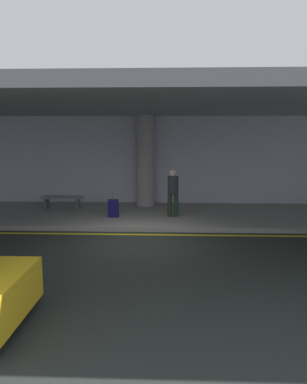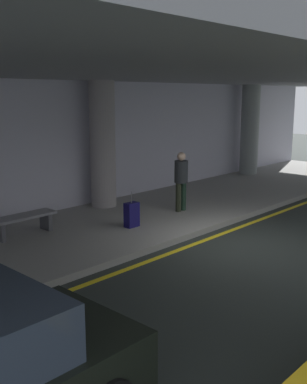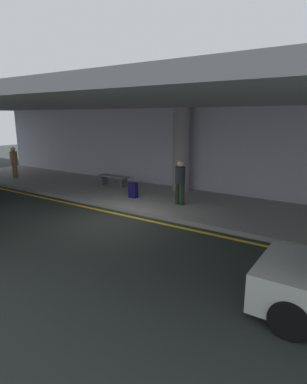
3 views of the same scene
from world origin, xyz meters
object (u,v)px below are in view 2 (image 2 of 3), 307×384
(traveler_with_luggage, at_px, (181,178))
(suitcase_upright_primary, at_px, (132,215))
(support_column_left_mid, at_px, (250,130))
(bench_metal, at_px, (23,221))
(support_column_far_left, at_px, (103,145))

(traveler_with_luggage, distance_m, suitcase_upright_primary, 2.21)
(support_column_left_mid, bearing_deg, bench_metal, -175.69)
(suitcase_upright_primary, relative_size, bench_metal, 0.56)
(support_column_far_left, bearing_deg, support_column_left_mid, 0.00)
(support_column_far_left, distance_m, support_column_left_mid, 8.00)
(support_column_far_left, xyz_separation_m, traveler_with_luggage, (1.11, -2.06, -0.86))
(support_column_far_left, relative_size, traveler_with_luggage, 2.17)
(traveler_with_luggage, bearing_deg, suitcase_upright_primary, 178.16)
(support_column_far_left, xyz_separation_m, support_column_left_mid, (8.00, 0.00, 0.00))
(support_column_left_mid, xyz_separation_m, traveler_with_luggage, (-6.89, -2.06, -0.86))
(bench_metal, bearing_deg, traveler_with_luggage, -15.60)
(support_column_far_left, relative_size, support_column_left_mid, 1.00)
(traveler_with_luggage, xyz_separation_m, suitcase_upright_primary, (-2.10, -0.15, -0.65))
(support_column_left_mid, xyz_separation_m, suitcase_upright_primary, (-9.00, -2.21, -1.51))
(support_column_left_mid, bearing_deg, suitcase_upright_primary, -166.21)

